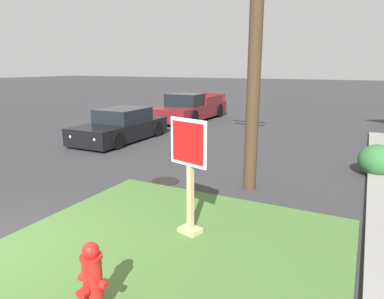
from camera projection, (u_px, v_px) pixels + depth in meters
name	position (u px, v px, depth m)	size (l,w,h in m)	color
grass_corner_patch	(173.00, 247.00, 5.48)	(5.28, 4.68, 0.08)	#477033
fire_hydrant	(93.00, 282.00, 3.83)	(0.38, 0.34, 0.91)	black
stop_sign	(190.00, 179.00, 5.65)	(0.75, 0.37, 1.98)	tan
manhole_cover	(165.00, 181.00, 8.73)	(0.70, 0.70, 0.02)	black
parked_sedan_black	(121.00, 127.00, 13.53)	(1.98, 4.24, 1.25)	black
pickup_truck_maroon	(191.00, 109.00, 18.60)	(2.12, 5.50, 1.48)	maroon
shrub_by_curb	(378.00, 160.00, 9.10)	(0.98, 0.98, 0.85)	#2F6934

